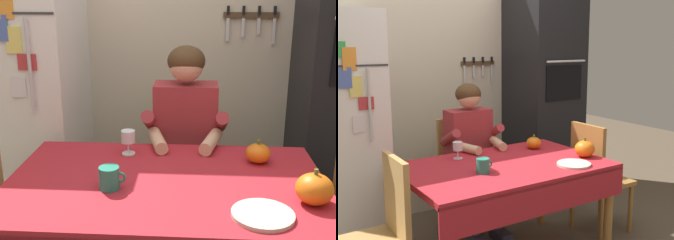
% 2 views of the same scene
% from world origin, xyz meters
% --- Properties ---
extents(back_wall_assembly, '(3.70, 0.13, 2.60)m').
position_xyz_m(back_wall_assembly, '(0.05, 1.35, 1.30)').
color(back_wall_assembly, beige).
rests_on(back_wall_assembly, ground).
extents(refrigerator, '(0.68, 0.71, 1.80)m').
position_xyz_m(refrigerator, '(-0.95, 0.96, 0.90)').
color(refrigerator, white).
rests_on(refrigerator, ground).
extents(dining_table, '(1.40, 0.90, 0.74)m').
position_xyz_m(dining_table, '(0.00, 0.08, 0.66)').
color(dining_table, '#9E6B33').
rests_on(dining_table, ground).
extents(chair_behind_person, '(0.40, 0.40, 0.93)m').
position_xyz_m(chair_behind_person, '(0.07, 0.87, 0.51)').
color(chair_behind_person, tan).
rests_on(chair_behind_person, ground).
extents(seated_person, '(0.47, 0.55, 1.25)m').
position_xyz_m(seated_person, '(0.07, 0.68, 0.74)').
color(seated_person, '#38384C').
rests_on(seated_person, ground).
extents(coffee_mug, '(0.11, 0.09, 0.10)m').
position_xyz_m(coffee_mug, '(-0.23, 0.00, 0.79)').
color(coffee_mug, '#237F66').
rests_on(coffee_mug, dining_table).
extents(wine_glass, '(0.07, 0.07, 0.12)m').
position_xyz_m(wine_glass, '(-0.21, 0.39, 0.83)').
color(wine_glass, white).
rests_on(wine_glass, dining_table).
extents(pumpkin_large, '(0.12, 0.12, 0.12)m').
position_xyz_m(pumpkin_large, '(0.43, 0.33, 0.79)').
color(pumpkin_large, orange).
rests_on(pumpkin_large, dining_table).
extents(pumpkin_medium, '(0.15, 0.15, 0.15)m').
position_xyz_m(pumpkin_medium, '(0.59, -0.07, 0.80)').
color(pumpkin_medium, orange).
rests_on(pumpkin_medium, dining_table).
extents(serving_tray, '(0.23, 0.23, 0.02)m').
position_xyz_m(serving_tray, '(0.38, -0.19, 0.75)').
color(serving_tray, beige).
rests_on(serving_tray, dining_table).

